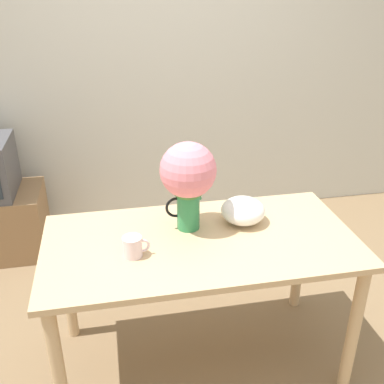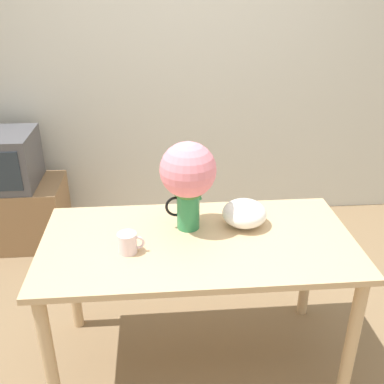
# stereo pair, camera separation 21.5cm
# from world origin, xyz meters

# --- Properties ---
(ground_plane) EXTENTS (12.00, 12.00, 0.00)m
(ground_plane) POSITION_xyz_m (0.00, 0.00, 0.00)
(ground_plane) COLOR #7F6647
(wall_back) EXTENTS (8.00, 0.05, 2.60)m
(wall_back) POSITION_xyz_m (0.00, 1.68, 1.30)
(wall_back) COLOR silver
(wall_back) RESTS_ON ground_plane
(table) EXTENTS (1.48, 0.76, 0.76)m
(table) POSITION_xyz_m (-0.03, -0.03, 0.65)
(table) COLOR tan
(table) RESTS_ON ground_plane
(flower_vase) EXTENTS (0.27, 0.27, 0.44)m
(flower_vase) POSITION_xyz_m (-0.07, 0.09, 1.04)
(flower_vase) COLOR #2D844C
(flower_vase) RESTS_ON table
(coffee_mug) EXTENTS (0.12, 0.09, 0.10)m
(coffee_mug) POSITION_xyz_m (-0.36, -0.11, 0.81)
(coffee_mug) COLOR silver
(coffee_mug) RESTS_ON table
(white_bowl) EXTENTS (0.22, 0.22, 0.13)m
(white_bowl) POSITION_xyz_m (0.21, 0.09, 0.82)
(white_bowl) COLOR white
(white_bowl) RESTS_ON table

